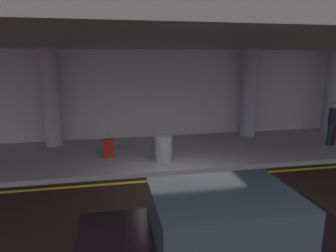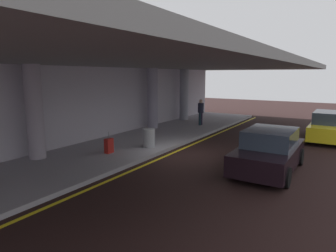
{
  "view_description": "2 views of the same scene",
  "coord_description": "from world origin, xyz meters",
  "views": [
    {
      "loc": [
        -1.84,
        -7.3,
        3.4
      ],
      "look_at": [
        0.02,
        2.22,
        1.25
      ],
      "focal_mm": 32.18,
      "sensor_mm": 36.0,
      "label": 1
    },
    {
      "loc": [
        -10.96,
        -5.81,
        3.4
      ],
      "look_at": [
        1.76,
        2.07,
        0.82
      ],
      "focal_mm": 31.77,
      "sensor_mm": 36.0,
      "label": 2
    }
  ],
  "objects": [
    {
      "name": "ground_plane",
      "position": [
        0.0,
        0.0,
        0.0
      ],
      "size": [
        60.0,
        60.0,
        0.0
      ],
      "primitive_type": "plane",
      "color": "black"
    },
    {
      "name": "sidewalk",
      "position": [
        0.0,
        3.1,
        0.07
      ],
      "size": [
        26.0,
        4.2,
        0.15
      ],
      "primitive_type": "cube",
      "color": "#95919A",
      "rests_on": "ground"
    },
    {
      "name": "lane_stripe_yellow",
      "position": [
        0.0,
        0.69,
        0.0
      ],
      "size": [
        26.0,
        0.14,
        0.01
      ],
      "primitive_type": "cube",
      "color": "yellow",
      "rests_on": "ground"
    },
    {
      "name": "support_column_left_mid",
      "position": [
        -4.0,
        4.57,
        1.97
      ],
      "size": [
        0.65,
        0.65,
        3.65
      ],
      "primitive_type": "cylinder",
      "color": "#968D9B",
      "rests_on": "sidewalk"
    },
    {
      "name": "support_column_center",
      "position": [
        4.0,
        4.57,
        1.97
      ],
      "size": [
        0.65,
        0.65,
        3.65
      ],
      "primitive_type": "cylinder",
      "color": "#8F8A9F",
      "rests_on": "sidewalk"
    },
    {
      "name": "support_column_right_mid",
      "position": [
        8.0,
        4.57,
        1.97
      ],
      "size": [
        0.65,
        0.65,
        3.65
      ],
      "primitive_type": "cylinder",
      "color": "#9193A2",
      "rests_on": "sidewalk"
    },
    {
      "name": "ceiling_overhang",
      "position": [
        0.0,
        2.6,
        3.95
      ],
      "size": [
        28.0,
        13.2,
        0.3
      ],
      "primitive_type": "cube",
      "color": "gray",
      "rests_on": "support_column_far_left"
    },
    {
      "name": "terminal_back_wall",
      "position": [
        0.0,
        5.35,
        1.9
      ],
      "size": [
        26.0,
        0.3,
        3.8
      ],
      "primitive_type": "cube",
      "color": "#B0A9B7",
      "rests_on": "ground"
    },
    {
      "name": "car_black",
      "position": [
        -0.32,
        -3.47,
        0.71
      ],
      "size": [
        4.1,
        1.92,
        1.5
      ],
      "rotation": [
        0.0,
        0.0,
        3.15
      ],
      "color": "black",
      "rests_on": "ground"
    },
    {
      "name": "traveler_with_luggage",
      "position": [
        6.5,
        2.5,
        1.11
      ],
      "size": [
        0.38,
        0.38,
        1.68
      ],
      "rotation": [
        0.0,
        0.0,
        1.03
      ],
      "color": "#152A34",
      "rests_on": "sidewalk"
    },
    {
      "name": "suitcase_upright_primary",
      "position": [
        -1.94,
        2.7,
        0.46
      ],
      "size": [
        0.36,
        0.22,
        0.9
      ],
      "rotation": [
        0.0,
        0.0,
        0.42
      ],
      "color": "maroon",
      "rests_on": "sidewalk"
    },
    {
      "name": "trash_bin_steel",
      "position": [
        -0.19,
        1.89,
        0.57
      ],
      "size": [
        0.56,
        0.56,
        0.85
      ],
      "primitive_type": "cylinder",
      "color": "gray",
      "rests_on": "sidewalk"
    }
  ]
}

